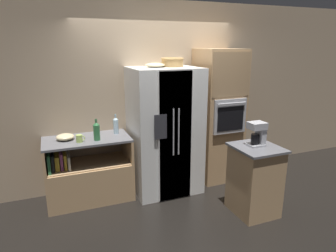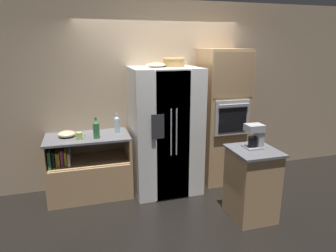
% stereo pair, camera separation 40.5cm
% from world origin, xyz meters
% --- Properties ---
extents(ground_plane, '(20.00, 20.00, 0.00)m').
position_xyz_m(ground_plane, '(0.00, 0.00, 0.00)').
color(ground_plane, black).
extents(wall_back, '(12.00, 0.06, 2.80)m').
position_xyz_m(wall_back, '(0.00, 0.51, 1.40)').
color(wall_back, tan).
rests_on(wall_back, ground_plane).
extents(counter_left, '(1.17, 0.63, 0.91)m').
position_xyz_m(counter_left, '(-1.17, 0.16, 0.33)').
color(counter_left, tan).
rests_on(counter_left, ground_plane).
extents(refrigerator, '(0.97, 0.84, 1.85)m').
position_xyz_m(refrigerator, '(-0.03, 0.07, 0.92)').
color(refrigerator, white).
rests_on(refrigerator, ground_plane).
extents(wall_oven, '(0.67, 0.71, 2.10)m').
position_xyz_m(wall_oven, '(0.92, 0.15, 1.05)').
color(wall_oven, tan).
rests_on(wall_oven, ground_plane).
extents(island_counter, '(0.55, 0.60, 0.92)m').
position_xyz_m(island_counter, '(0.79, -1.01, 0.46)').
color(island_counter, tan).
rests_on(island_counter, ground_plane).
extents(wicker_basket, '(0.33, 0.33, 0.13)m').
position_xyz_m(wicker_basket, '(0.12, 0.15, 1.92)').
color(wicker_basket, tan).
rests_on(wicker_basket, refrigerator).
extents(fruit_bowl, '(0.28, 0.28, 0.06)m').
position_xyz_m(fruit_bowl, '(-0.15, 0.14, 1.88)').
color(fruit_bowl, beige).
rests_on(fruit_bowl, refrigerator).
extents(bottle_tall, '(0.09, 0.09, 0.29)m').
position_xyz_m(bottle_tall, '(-1.03, 0.03, 1.04)').
color(bottle_tall, '#33723F').
rests_on(bottle_tall, counter_left).
extents(bottle_short, '(0.07, 0.07, 0.29)m').
position_xyz_m(bottle_short, '(-0.72, 0.24, 1.03)').
color(bottle_short, silver).
rests_on(bottle_short, counter_left).
extents(mug, '(0.12, 0.08, 0.10)m').
position_xyz_m(mug, '(-1.26, 0.04, 0.96)').
color(mug, '#B2D166').
rests_on(mug, counter_left).
extents(mixing_bowl, '(0.24, 0.24, 0.08)m').
position_xyz_m(mixing_bowl, '(-1.43, 0.21, 0.95)').
color(mixing_bowl, beige).
rests_on(mixing_bowl, counter_left).
extents(coffee_maker, '(0.21, 0.17, 0.31)m').
position_xyz_m(coffee_maker, '(0.82, -0.97, 1.08)').
color(coffee_maker, '#B2B2B7').
rests_on(coffee_maker, island_counter).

